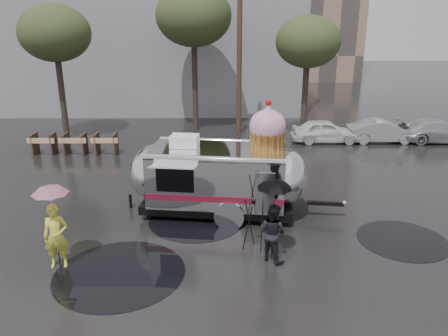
{
  "coord_description": "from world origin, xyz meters",
  "views": [
    {
      "loc": [
        1.51,
        -10.37,
        6.2
      ],
      "look_at": [
        1.6,
        3.15,
        1.58
      ],
      "focal_mm": 35.0,
      "sensor_mm": 36.0,
      "label": 1
    }
  ],
  "objects_px": {
    "person_left": "(56,236)",
    "airstream_trailer": "(221,174)",
    "person_right": "(273,232)",
    "tripod": "(253,220)"
  },
  "relations": [
    {
      "from": "person_left",
      "to": "tripod",
      "type": "bearing_deg",
      "value": 0.9
    },
    {
      "from": "airstream_trailer",
      "to": "person_right",
      "type": "distance_m",
      "value": 3.42
    },
    {
      "from": "person_left",
      "to": "tripod",
      "type": "relative_size",
      "value": 1.17
    },
    {
      "from": "person_right",
      "to": "tripod",
      "type": "relative_size",
      "value": 1.09
    },
    {
      "from": "airstream_trailer",
      "to": "person_left",
      "type": "height_order",
      "value": "airstream_trailer"
    },
    {
      "from": "person_left",
      "to": "person_right",
      "type": "relative_size",
      "value": 1.08
    },
    {
      "from": "person_left",
      "to": "airstream_trailer",
      "type": "bearing_deg",
      "value": 29.1
    },
    {
      "from": "airstream_trailer",
      "to": "person_left",
      "type": "xyz_separation_m",
      "value": [
        -4.26,
        -3.37,
        -0.51
      ]
    },
    {
      "from": "person_right",
      "to": "tripod",
      "type": "height_order",
      "value": "person_right"
    },
    {
      "from": "person_right",
      "to": "airstream_trailer",
      "type": "bearing_deg",
      "value": -22.33
    }
  ]
}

